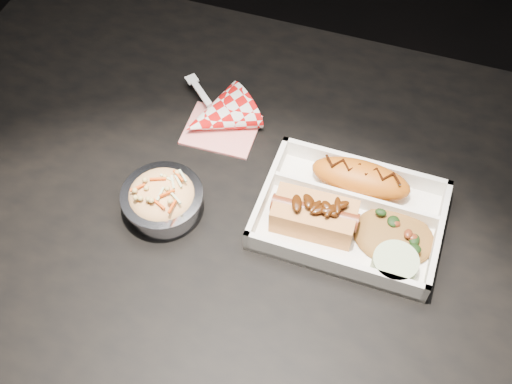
% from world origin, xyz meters
% --- Properties ---
extents(dining_table, '(1.20, 0.80, 0.75)m').
position_xyz_m(dining_table, '(0.00, 0.00, 0.66)').
color(dining_table, black).
rests_on(dining_table, ground).
extents(food_tray, '(0.25, 0.18, 0.04)m').
position_xyz_m(food_tray, '(0.11, 0.02, 0.76)').
color(food_tray, white).
rests_on(food_tray, dining_table).
extents(fried_pastry, '(0.14, 0.06, 0.05)m').
position_xyz_m(fried_pastry, '(0.11, 0.08, 0.78)').
color(fried_pastry, '#C25F13').
rests_on(fried_pastry, food_tray).
extents(hotdog, '(0.12, 0.06, 0.06)m').
position_xyz_m(hotdog, '(0.06, -0.00, 0.78)').
color(hotdog, '#C58243').
rests_on(hotdog, food_tray).
extents(fried_rice_mound, '(0.11, 0.09, 0.03)m').
position_xyz_m(fried_rice_mound, '(0.17, 0.01, 0.77)').
color(fried_rice_mound, brown).
rests_on(fried_rice_mound, food_tray).
extents(cupcake_liner, '(0.06, 0.06, 0.03)m').
position_xyz_m(cupcake_liner, '(0.18, -0.04, 0.77)').
color(cupcake_liner, '#A8BF90').
rests_on(cupcake_liner, food_tray).
extents(foil_coleslaw_cup, '(0.11, 0.11, 0.07)m').
position_xyz_m(foil_coleslaw_cup, '(-0.14, -0.04, 0.78)').
color(foil_coleslaw_cup, silver).
rests_on(foil_coleslaw_cup, dining_table).
extents(napkin_fork, '(0.15, 0.15, 0.10)m').
position_xyz_m(napkin_fork, '(-0.13, 0.13, 0.77)').
color(napkin_fork, red).
rests_on(napkin_fork, dining_table).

